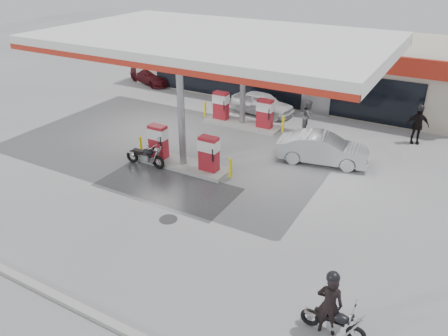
% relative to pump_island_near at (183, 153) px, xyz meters
% --- Properties ---
extents(ground, '(90.00, 90.00, 0.00)m').
position_rel_pump_island_near_xyz_m(ground, '(0.00, -2.00, -0.71)').
color(ground, gray).
rests_on(ground, ground).
extents(wet_patch, '(6.00, 3.00, 0.00)m').
position_rel_pump_island_near_xyz_m(wet_patch, '(0.50, -2.00, -0.71)').
color(wet_patch, '#4C4C4F').
rests_on(wet_patch, ground).
extents(drain_cover, '(0.70, 0.70, 0.01)m').
position_rel_pump_island_near_xyz_m(drain_cover, '(2.00, -4.00, -0.71)').
color(drain_cover, '#38383A').
rests_on(drain_cover, ground).
extents(kerb, '(28.00, 0.25, 0.15)m').
position_rel_pump_island_near_xyz_m(kerb, '(0.00, -9.00, -0.64)').
color(kerb, gray).
rests_on(kerb, ground).
extents(store_building, '(22.00, 8.22, 4.00)m').
position_rel_pump_island_near_xyz_m(store_building, '(0.01, 13.94, 1.30)').
color(store_building, beige).
rests_on(store_building, ground).
extents(canopy, '(16.00, 10.02, 5.51)m').
position_rel_pump_island_near_xyz_m(canopy, '(0.00, 3.00, 4.56)').
color(canopy, silver).
rests_on(canopy, ground).
extents(pump_island_near, '(5.14, 1.30, 1.78)m').
position_rel_pump_island_near_xyz_m(pump_island_near, '(0.00, 0.00, 0.00)').
color(pump_island_near, '#9E9E99').
rests_on(pump_island_near, ground).
extents(pump_island_far, '(5.14, 1.30, 1.78)m').
position_rel_pump_island_near_xyz_m(pump_island_far, '(0.00, 6.00, 0.00)').
color(pump_island_far, '#9E9E99').
rests_on(pump_island_far, ground).
extents(main_motorcycle, '(1.78, 0.68, 0.91)m').
position_rel_pump_island_near_xyz_m(main_motorcycle, '(9.04, -6.30, -0.31)').
color(main_motorcycle, black).
rests_on(main_motorcycle, ground).
extents(biker_main, '(0.75, 0.55, 1.89)m').
position_rel_pump_island_near_xyz_m(biker_main, '(8.85, -6.30, 0.23)').
color(biker_main, black).
rests_on(biker_main, ground).
extents(parked_motorcycle, '(2.12, 0.81, 1.09)m').
position_rel_pump_island_near_xyz_m(parked_motorcycle, '(-1.58, -0.79, -0.23)').
color(parked_motorcycle, black).
rests_on(parked_motorcycle, ground).
extents(sedan_white, '(4.11, 2.00, 1.35)m').
position_rel_pump_island_near_xyz_m(sedan_white, '(0.17, 8.32, -0.03)').
color(sedan_white, silver).
rests_on(sedan_white, ground).
extents(attendant, '(0.74, 0.91, 1.79)m').
position_rel_pump_island_near_xyz_m(attendant, '(3.57, 7.00, 0.18)').
color(attendant, '#5C5C61').
rests_on(attendant, ground).
extents(hatchback_silver, '(4.48, 2.29, 1.41)m').
position_rel_pump_island_near_xyz_m(hatchback_silver, '(5.50, 3.60, -0.01)').
color(hatchback_silver, '#B2B6BB').
rests_on(hatchback_silver, ground).
extents(parked_car_left, '(4.46, 2.97, 1.20)m').
position_rel_pump_island_near_xyz_m(parked_car_left, '(-10.00, 10.45, -0.11)').
color(parked_car_left, '#4C1015').
rests_on(parked_car_left, ground).
extents(parked_car_right, '(4.63, 2.63, 1.22)m').
position_rel_pump_island_near_xyz_m(parked_car_right, '(6.73, 12.00, -0.10)').
color(parked_car_right, '#55121A').
rests_on(parked_car_right, ground).
extents(biker_walking, '(1.24, 0.81, 1.96)m').
position_rel_pump_island_near_xyz_m(biker_walking, '(9.00, 8.20, 0.27)').
color(biker_walking, black).
rests_on(biker_walking, ground).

